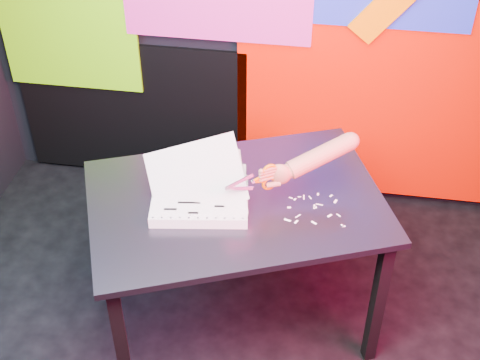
# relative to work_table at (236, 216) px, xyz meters

# --- Properties ---
(room) EXTENTS (3.01, 3.01, 2.71)m
(room) POSITION_rel_work_table_xyz_m (-0.01, -0.46, 0.69)
(room) COLOR black
(room) RESTS_ON ground
(backdrop) EXTENTS (2.88, 0.05, 2.08)m
(backdrop) POSITION_rel_work_table_xyz_m (0.05, 1.01, 0.30)
(backdrop) COLOR red
(backdrop) RESTS_ON ground
(work_table) EXTENTS (1.40, 1.18, 0.75)m
(work_table) POSITION_rel_work_table_xyz_m (0.00, 0.00, 0.00)
(work_table) COLOR black
(work_table) RESTS_ON ground
(printout_stack) EXTENTS (0.45, 0.33, 0.29)m
(printout_stack) POSITION_rel_work_table_xyz_m (-0.14, -0.06, 0.12)
(printout_stack) COLOR silver
(printout_stack) RESTS_ON work_table
(scissors) EXTENTS (0.19, 0.12, 0.13)m
(scissors) POSITION_rel_work_table_xyz_m (0.12, -0.01, 0.22)
(scissors) COLOR #B5B5B8
(scissors) RESTS_ON printout_stack
(hand_forearm) EXTENTS (0.37, 0.25, 0.16)m
(hand_forearm) POSITION_rel_work_table_xyz_m (0.30, 0.10, 0.26)
(hand_forearm) COLOR #9E5041
(hand_forearm) RESTS_ON work_table
(paper_clippings) EXTENTS (0.24, 0.20, 0.00)m
(paper_clippings) POSITION_rel_work_table_xyz_m (0.31, -0.01, 0.09)
(paper_clippings) COLOR white
(paper_clippings) RESTS_ON work_table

